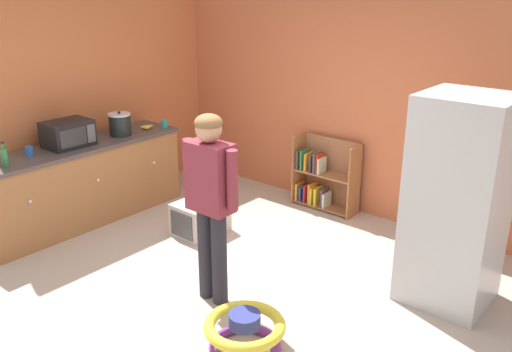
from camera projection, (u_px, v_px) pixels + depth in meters
name	position (u px, v px, depth m)	size (l,w,h in m)	color
ground_plane	(221.00, 287.00, 4.86)	(12.00, 12.00, 0.00)	#B6A798
back_wall	(362.00, 98.00, 6.08)	(5.20, 0.06, 2.70)	#C56741
left_side_wall	(107.00, 89.00, 6.57)	(0.06, 2.99, 2.70)	#C66B3E
kitchen_counter	(82.00, 183.00, 6.09)	(0.65, 2.38, 0.90)	#9E673C
refrigerator	(457.00, 202.00, 4.42)	(0.73, 0.68, 1.78)	#B7BABF
bookshelf	(323.00, 178.00, 6.48)	(0.80, 0.28, 0.85)	#9F653B
standing_person	(211.00, 192.00, 4.36)	(0.57, 0.22, 1.63)	#272730
baby_walker	(245.00, 333.00, 3.97)	(0.60, 0.60, 0.32)	purple
pet_carrier	(200.00, 217.00, 5.86)	(0.42, 0.55, 0.36)	beige
microwave	(68.00, 134.00, 5.83)	(0.37, 0.48, 0.28)	black
crock_pot	(120.00, 124.00, 6.26)	(0.26, 0.26, 0.28)	black
banana_bunch	(148.00, 127.00, 6.54)	(0.15, 0.16, 0.04)	yellow
green_glass_bottle	(5.00, 157.00, 5.21)	(0.07, 0.07, 0.25)	#33753D
blue_cup	(29.00, 151.00, 5.54)	(0.08, 0.08, 0.10)	blue
teal_cup	(165.00, 124.00, 6.60)	(0.08, 0.08, 0.10)	teal
orange_cup	(85.00, 133.00, 6.22)	(0.08, 0.08, 0.10)	orange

